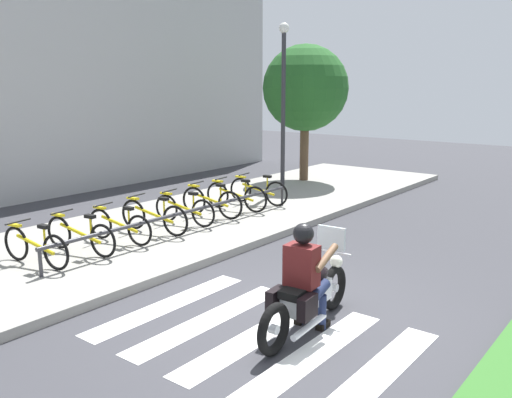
# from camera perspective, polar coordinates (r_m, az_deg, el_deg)

# --- Properties ---
(ground_plane) EXTENTS (48.00, 48.00, 0.00)m
(ground_plane) POSITION_cam_1_polar(r_m,az_deg,el_deg) (7.60, 3.58, -12.15)
(ground_plane) COLOR #38383D
(sidewalk) EXTENTS (24.00, 4.40, 0.15)m
(sidewalk) POSITION_cam_1_polar(r_m,az_deg,el_deg) (10.62, -17.03, -5.15)
(sidewalk) COLOR gray
(sidewalk) RESTS_ON ground
(crosswalk_stripe_0) EXTENTS (2.80, 0.40, 0.01)m
(crosswalk_stripe_0) POSITION_cam_1_polar(r_m,az_deg,el_deg) (6.32, 12.22, -17.67)
(crosswalk_stripe_0) COLOR white
(crosswalk_stripe_0) RESTS_ON ground
(crosswalk_stripe_1) EXTENTS (2.80, 0.40, 0.01)m
(crosswalk_stripe_1) POSITION_cam_1_polar(r_m,az_deg,el_deg) (6.65, 5.77, -15.85)
(crosswalk_stripe_1) COLOR white
(crosswalk_stripe_1) RESTS_ON ground
(crosswalk_stripe_2) EXTENTS (2.80, 0.40, 0.01)m
(crosswalk_stripe_2) POSITION_cam_1_polar(r_m,az_deg,el_deg) (7.06, 0.10, -14.06)
(crosswalk_stripe_2) COLOR white
(crosswalk_stripe_2) RESTS_ON ground
(crosswalk_stripe_3) EXTENTS (2.80, 0.40, 0.01)m
(crosswalk_stripe_3) POSITION_cam_1_polar(r_m,az_deg,el_deg) (7.53, -4.83, -12.37)
(crosswalk_stripe_3) COLOR white
(crosswalk_stripe_3) RESTS_ON ground
(crosswalk_stripe_4) EXTENTS (2.80, 0.40, 0.01)m
(crosswalk_stripe_4) POSITION_cam_1_polar(r_m,az_deg,el_deg) (8.05, -9.10, -10.82)
(crosswalk_stripe_4) COLOR white
(crosswalk_stripe_4) RESTS_ON ground
(motorcycle) EXTENTS (2.22, 0.68, 1.22)m
(motorcycle) POSITION_cam_1_polar(r_m,az_deg,el_deg) (7.08, 5.38, -10.00)
(motorcycle) COLOR black
(motorcycle) RESTS_ON ground
(rider) EXTENTS (0.65, 0.57, 1.44)m
(rider) POSITION_cam_1_polar(r_m,az_deg,el_deg) (6.89, 5.10, -7.37)
(rider) COLOR #591919
(rider) RESTS_ON ground
(bicycle_0) EXTENTS (0.48, 1.57, 0.72)m
(bicycle_0) POSITION_cam_1_polar(r_m,az_deg,el_deg) (9.71, -22.01, -4.57)
(bicycle_0) COLOR black
(bicycle_0) RESTS_ON sidewalk
(bicycle_1) EXTENTS (0.48, 1.69, 0.73)m
(bicycle_1) POSITION_cam_1_polar(r_m,az_deg,el_deg) (10.14, -17.85, -3.58)
(bicycle_1) COLOR black
(bicycle_1) RESTS_ON sidewalk
(bicycle_2) EXTENTS (0.48, 1.58, 0.72)m
(bicycle_2) POSITION_cam_1_polar(r_m,az_deg,el_deg) (10.62, -14.05, -2.69)
(bicycle_2) COLOR black
(bicycle_2) RESTS_ON sidewalk
(bicycle_3) EXTENTS (0.48, 1.70, 0.76)m
(bicycle_3) POSITION_cam_1_polar(r_m,az_deg,el_deg) (11.15, -10.61, -1.78)
(bicycle_3) COLOR black
(bicycle_3) RESTS_ON sidewalk
(bicycle_4) EXTENTS (0.48, 1.56, 0.72)m
(bicycle_4) POSITION_cam_1_polar(r_m,az_deg,el_deg) (11.71, -7.48, -1.07)
(bicycle_4) COLOR black
(bicycle_4) RESTS_ON sidewalk
(bicycle_5) EXTENTS (0.48, 1.62, 0.78)m
(bicycle_5) POSITION_cam_1_polar(r_m,az_deg,el_deg) (12.31, -4.65, -0.28)
(bicycle_5) COLOR black
(bicycle_5) RESTS_ON sidewalk
(bicycle_6) EXTENTS (0.48, 1.67, 0.76)m
(bicycle_6) POSITION_cam_1_polar(r_m,az_deg,el_deg) (12.94, -2.10, 0.32)
(bicycle_6) COLOR black
(bicycle_6) RESTS_ON sidewalk
(bicycle_7) EXTENTS (0.48, 1.64, 0.75)m
(bicycle_7) POSITION_cam_1_polar(r_m,az_deg,el_deg) (13.59, 0.22, 0.88)
(bicycle_7) COLOR black
(bicycle_7) RESTS_ON sidewalk
(bike_rack) EXTENTS (6.58, 0.07, 0.49)m
(bike_rack) POSITION_cam_1_polar(r_m,az_deg,el_deg) (11.02, -7.04, -1.38)
(bike_rack) COLOR #333338
(bike_rack) RESTS_ON sidewalk
(street_lamp) EXTENTS (0.28, 0.28, 4.70)m
(street_lamp) POSITION_cam_1_polar(r_m,az_deg,el_deg) (15.31, 2.87, 10.86)
(street_lamp) COLOR #2D2D33
(street_lamp) RESTS_ON ground
(tree_near_rack) EXTENTS (2.61, 2.61, 4.28)m
(tree_near_rack) POSITION_cam_1_polar(r_m,az_deg,el_deg) (16.96, 5.16, 11.40)
(tree_near_rack) COLOR brown
(tree_near_rack) RESTS_ON ground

